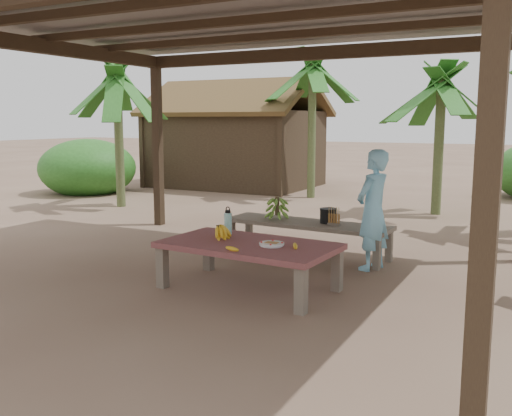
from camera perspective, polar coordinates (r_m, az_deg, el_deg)
The scene contains 17 objects.
ground at distance 6.50m, azimuth -2.02°, elevation -6.99°, with size 80.00×80.00×0.00m, color brown.
pavilion at distance 6.33m, azimuth -2.34°, elevation 17.97°, with size 6.60×5.60×2.95m.
work_table at distance 5.97m, azimuth -0.73°, elevation -4.10°, with size 1.86×1.10×0.50m.
bench at distance 7.48m, azimuth 5.12°, elevation -1.82°, with size 2.23×0.72×0.45m.
ripe_banana_bunch at distance 6.17m, azimuth -3.84°, elevation -2.31°, with size 0.26×0.23×0.16m, color yellow, non-canonical shape.
plate at distance 5.80m, azimuth 1.58°, elevation -3.64°, with size 0.26×0.26×0.04m.
loose_banana_front at distance 5.58m, azimuth -2.40°, elevation -4.10°, with size 0.04×0.15×0.04m, color yellow.
loose_banana_side at distance 5.71m, azimuth 3.95°, elevation -3.81°, with size 0.04×0.16×0.04m, color yellow.
water_flask at distance 6.38m, azimuth -2.83°, elevation -1.47°, with size 0.08×0.08×0.31m.
green_banana_stalk at distance 7.64m, azimuth 2.13°, elevation 0.06°, with size 0.28×0.28×0.32m, color #598C2D, non-canonical shape.
cooking_pot at distance 7.42m, azimuth 7.25°, elevation -0.80°, with size 0.21×0.21×0.18m, color black.
skewer_rack at distance 7.24m, azimuth 7.81°, elevation -0.81°, with size 0.18×0.08×0.24m, color #A57F47, non-canonical shape.
woman at distance 6.86m, azimuth 11.61°, elevation -0.20°, with size 0.52×0.34×1.43m, color #6FB3D1.
hut at distance 15.45m, azimuth -1.95°, elevation 6.32°, with size 4.40×3.43×2.85m.
banana_plant_n at distance 11.21m, azimuth 18.04°, elevation 10.70°, with size 1.80×1.80×2.70m.
banana_plant_nw at distance 13.14m, azimuth 5.68°, elevation 12.90°, with size 1.80×1.80×3.21m.
banana_plant_w at distance 12.01m, azimuth -13.72°, elevation 11.39°, with size 1.80×1.80×2.85m.
Camera 1 is at (3.09, -5.44, 1.76)m, focal length 40.00 mm.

